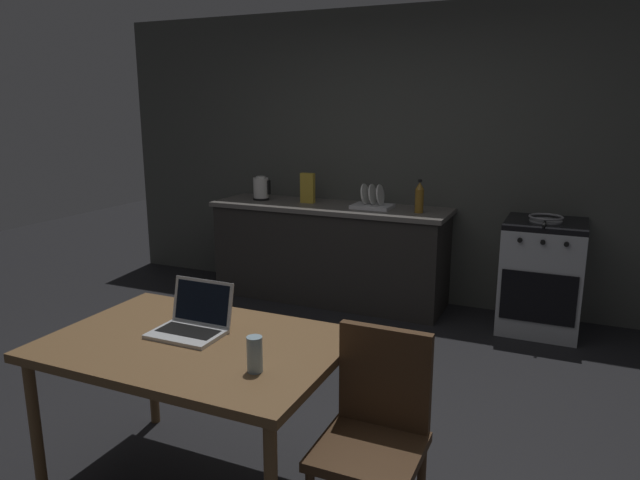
{
  "coord_description": "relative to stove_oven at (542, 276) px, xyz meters",
  "views": [
    {
      "loc": [
        1.46,
        -2.72,
        1.77
      ],
      "look_at": [
        -0.06,
        0.7,
        0.89
      ],
      "focal_mm": 32.52,
      "sensor_mm": 36.0,
      "label": 1
    }
  ],
  "objects": [
    {
      "name": "ground_plane",
      "position": [
        -1.28,
        -2.01,
        -0.44
      ],
      "size": [
        12.0,
        12.0,
        0.0
      ],
      "primitive_type": "plane",
      "color": "black"
    },
    {
      "name": "back_wall",
      "position": [
        -0.98,
        0.35,
        0.86
      ],
      "size": [
        6.4,
        0.1,
        2.59
      ],
      "primitive_type": "cube",
      "color": "#474944",
      "rests_on": "ground_plane"
    },
    {
      "name": "kitchen_counter",
      "position": [
        -1.83,
        0.0,
        0.0
      ],
      "size": [
        2.16,
        0.64,
        0.89
      ],
      "color": "#282623",
      "rests_on": "ground_plane"
    },
    {
      "name": "stove_oven",
      "position": [
        0.0,
        0.0,
        0.0
      ],
      "size": [
        0.6,
        0.62,
        0.89
      ],
      "color": "#B7BABF",
      "rests_on": "ground_plane"
    },
    {
      "name": "dining_table",
      "position": [
        -1.3,
        -2.77,
        0.23
      ],
      "size": [
        1.3,
        0.89,
        0.75
      ],
      "color": "brown",
      "rests_on": "ground_plane"
    },
    {
      "name": "chair",
      "position": [
        -0.45,
        -2.77,
        0.09
      ],
      "size": [
        0.4,
        0.4,
        0.91
      ],
      "rotation": [
        0.0,
        0.0,
        0.14
      ],
      "color": "#4C331E",
      "rests_on": "ground_plane"
    },
    {
      "name": "laptop",
      "position": [
        -1.36,
        -2.69,
        0.35
      ],
      "size": [
        0.32,
        0.27,
        0.22
      ],
      "rotation": [
        0.0,
        0.0,
        0.19
      ],
      "color": "silver",
      "rests_on": "dining_table"
    },
    {
      "name": "electric_kettle",
      "position": [
        -2.53,
        0.0,
        0.55
      ],
      "size": [
        0.17,
        0.15,
        0.22
      ],
      "color": "black",
      "rests_on": "kitchen_counter"
    },
    {
      "name": "bottle",
      "position": [
        -1.0,
        -0.05,
        0.57
      ],
      "size": [
        0.07,
        0.07,
        0.28
      ],
      "color": "#8C601E",
      "rests_on": "kitchen_counter"
    },
    {
      "name": "frying_pan",
      "position": [
        -0.01,
        -0.03,
        0.47
      ],
      "size": [
        0.26,
        0.43,
        0.05
      ],
      "color": "gray",
      "rests_on": "stove_oven"
    },
    {
      "name": "drinking_glass",
      "position": [
        -0.9,
        -2.92,
        0.38
      ],
      "size": [
        0.06,
        0.06,
        0.14
      ],
      "color": "#99B7C6",
      "rests_on": "dining_table"
    },
    {
      "name": "cereal_box",
      "position": [
        -2.06,
        0.02,
        0.58
      ],
      "size": [
        0.13,
        0.05,
        0.27
      ],
      "color": "gold",
      "rests_on": "kitchen_counter"
    },
    {
      "name": "dish_rack",
      "position": [
        -1.42,
        0.0,
        0.49
      ],
      "size": [
        0.34,
        0.26,
        0.21
      ],
      "color": "silver",
      "rests_on": "kitchen_counter"
    }
  ]
}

